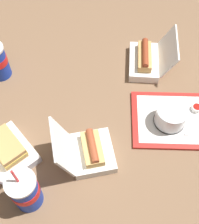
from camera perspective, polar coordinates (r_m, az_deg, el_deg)
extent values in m
plane|color=brown|center=(1.23, -1.63, -2.46)|extent=(3.20, 3.20, 0.00)
cube|color=red|center=(1.28, 14.27, -1.41)|extent=(0.41, 0.33, 0.01)
cube|color=white|center=(1.27, 14.33, -1.25)|extent=(0.36, 0.28, 0.00)
cylinder|color=black|center=(1.25, 12.61, -1.58)|extent=(0.12, 0.12, 0.01)
cylinder|color=#512D19|center=(1.23, 12.87, -0.84)|extent=(0.09, 0.09, 0.06)
cylinder|color=silver|center=(1.22, 12.96, -0.59)|extent=(0.12, 0.12, 0.08)
cylinder|color=white|center=(1.30, 17.30, 0.63)|extent=(0.04, 0.04, 0.02)
cylinder|color=#9E140F|center=(1.29, 17.41, 0.87)|extent=(0.03, 0.03, 0.01)
cube|color=white|center=(1.31, 16.95, 0.36)|extent=(0.10, 0.10, 0.00)
cube|color=white|center=(1.26, 17.66, -3.66)|extent=(0.11, 0.02, 0.00)
cube|color=white|center=(1.41, 8.07, 9.02)|extent=(0.17, 0.23, 0.04)
cube|color=white|center=(1.37, 12.44, 10.84)|extent=(0.11, 0.21, 0.12)
cube|color=tan|center=(1.39, 8.25, 10.01)|extent=(0.09, 0.17, 0.03)
cylinder|color=brown|center=(1.37, 8.37, 10.68)|extent=(0.06, 0.15, 0.03)
cylinder|color=yellow|center=(1.36, 8.42, 10.94)|extent=(0.04, 0.13, 0.01)
cube|color=white|center=(1.20, -16.17, -7.08)|extent=(0.23, 0.25, 0.04)
cube|color=tan|center=(1.18, -16.52, -6.44)|extent=(0.15, 0.17, 0.02)
cube|color=#E5C651|center=(1.16, -16.71, -6.09)|extent=(0.15, 0.17, 0.01)
cube|color=tan|center=(1.15, -16.90, -5.72)|extent=(0.15, 0.17, 0.02)
cube|color=white|center=(1.15, -1.26, -7.51)|extent=(0.15, 0.17, 0.04)
cube|color=white|center=(1.07, -6.84, -6.37)|extent=(0.06, 0.17, 0.14)
cube|color=tan|center=(1.12, -1.30, -6.73)|extent=(0.07, 0.13, 0.03)
cylinder|color=#9E4728|center=(1.10, -1.32, -6.18)|extent=(0.03, 0.13, 0.03)
cylinder|color=yellow|center=(1.09, -1.33, -5.97)|extent=(0.01, 0.11, 0.01)
cylinder|color=#1938B7|center=(1.06, -13.38, -13.98)|extent=(0.09, 0.09, 0.16)
cylinder|color=red|center=(1.05, -13.55, -13.70)|extent=(0.10, 0.10, 0.03)
cylinder|color=white|center=(0.99, -14.35, -12.38)|extent=(0.10, 0.10, 0.01)
cylinder|color=red|center=(0.96, -15.23, -11.29)|extent=(0.01, 0.02, 0.06)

